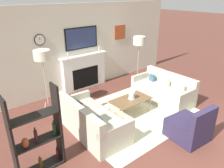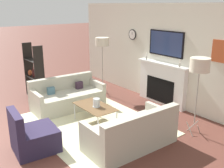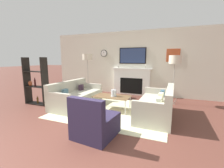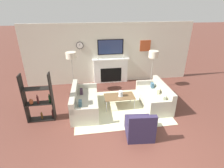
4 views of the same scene
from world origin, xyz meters
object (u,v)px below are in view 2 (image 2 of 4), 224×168
object	(u,v)px
armchair	(33,137)
hurricane_candle	(97,103)
coffee_table	(95,107)
shelf_unit	(34,74)
couch_left	(67,98)
floor_lamp_right	(200,66)
floor_lamp_left	(102,43)
couch_right	(132,134)

from	to	relation	value
armchair	hurricane_candle	bearing A→B (deg)	97.71
coffee_table	shelf_unit	xyz separation A→B (m)	(-2.60, -0.37, 0.31)
couch_left	floor_lamp_right	bearing A→B (deg)	25.86
armchair	floor_lamp_left	world-z (taller)	floor_lamp_left
couch_right	shelf_unit	bearing A→B (deg)	-175.10
floor_lamp_right	couch_right	bearing A→B (deg)	-105.06
coffee_table	floor_lamp_right	world-z (taller)	floor_lamp_right
coffee_table	armchair	bearing A→B (deg)	-80.46
couch_right	coffee_table	world-z (taller)	couch_right
floor_lamp_left	floor_lamp_right	distance (m)	3.34
couch_left	floor_lamp_right	distance (m)	3.50
coffee_table	floor_lamp_right	xyz separation A→B (m)	(1.70, 1.40, 1.08)
coffee_table	hurricane_candle	bearing A→B (deg)	16.93
armchair	floor_lamp_left	bearing A→B (deg)	122.65
shelf_unit	armchair	bearing A→B (deg)	-22.89
floor_lamp_left	hurricane_candle	bearing A→B (deg)	-39.23
armchair	coffee_table	world-z (taller)	armchair
couch_right	floor_lamp_left	bearing A→B (deg)	154.09
armchair	hurricane_candle	xyz separation A→B (m)	(-0.22, 1.60, 0.24)
hurricane_candle	floor_lamp_left	bearing A→B (deg)	140.77
couch_right	hurricane_candle	distance (m)	1.28
couch_left	armchair	xyz separation A→B (m)	(1.53, -1.55, -0.01)
floor_lamp_right	couch_left	bearing A→B (deg)	-154.14
couch_left	floor_lamp_left	size ratio (longest dim) A/B	1.08
couch_left	shelf_unit	size ratio (longest dim) A/B	1.18
couch_right	armchair	world-z (taller)	armchair
couch_left	floor_lamp_left	distance (m)	1.97
coffee_table	couch_left	bearing A→B (deg)	-178.50
couch_left	coffee_table	distance (m)	1.27
couch_right	floor_lamp_left	world-z (taller)	floor_lamp_left
hurricane_candle	shelf_unit	distance (m)	2.69
coffee_table	floor_lamp_right	distance (m)	2.45
couch_left	couch_right	size ratio (longest dim) A/B	1.05
couch_right	armchair	bearing A→B (deg)	-123.99
armchair	floor_lamp_left	size ratio (longest dim) A/B	0.49
armchair	couch_right	bearing A→B (deg)	56.01
coffee_table	floor_lamp_left	bearing A→B (deg)	139.62
hurricane_candle	couch_left	bearing A→B (deg)	-177.90
coffee_table	shelf_unit	world-z (taller)	shelf_unit
floor_lamp_left	coffee_table	bearing A→B (deg)	-40.38
couch_left	coffee_table	xyz separation A→B (m)	(1.26, 0.03, 0.12)
couch_right	armchair	xyz separation A→B (m)	(-1.04, -1.55, -0.01)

